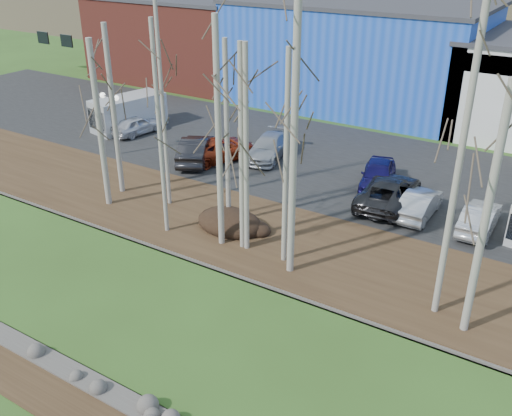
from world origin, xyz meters
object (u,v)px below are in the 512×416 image
Objects in this scene: street_lamp at (111,107)px; car_6 at (389,192)px; car_1 at (196,149)px; car_2 at (221,149)px; car_3 at (269,147)px; car_5 at (420,204)px; car_4 at (378,175)px; car_0 at (137,125)px; car_8 at (480,218)px; van_grey at (126,113)px.

car_6 is at bearing 7.84° from street_lamp.
car_2 is (1.13, 1.14, -0.11)m from car_1.
street_lamp is at bearing 2.25° from car_6.
street_lamp is at bearing 47.37° from car_2.
car_3 is 11.20m from car_5.
car_1 reaches higher than car_4.
car_5 is at bearing -177.41° from car_0.
car_2 is 1.21× the size of car_8.
car_6 is at bearing -5.60° from car_8.
car_0 is at bearing 113.72° from street_lamp.
car_3 is 11.89m from van_grey.
car_5 is at bearing 6.04° from street_lamp.
street_lamp is at bearing 179.59° from car_4.
car_3 is 0.89× the size of car_6.
car_1 is (5.20, 1.83, -2.36)m from street_lamp.
street_lamp reaches higher than car_1.
car_2 is 11.43m from car_6.
car_1 reaches higher than car_2.
van_grey is (-22.66, 2.51, 0.50)m from car_5.
car_4 is at bearing 11.51° from van_grey.
car_2 is at bearing -153.56° from car_3.
street_lamp is 18.04m from car_6.
car_5 and car_8 have the same top height.
street_lamp is at bearing -42.25° from van_grey.
car_5 is 1.00× the size of car_8.
car_4 is 0.81× the size of car_6.
car_6 reaches higher than car_3.
car_1 is at bearing -3.09° from car_6.
car_2 is at bearing 3.82° from van_grey.
street_lamp reaches higher than van_grey.
car_4 reaches higher than car_2.
car_8 is at bearing 5.34° from street_lamp.
street_lamp reaches higher than car_6.
car_6 is (19.37, -1.61, 0.10)m from car_0.
car_3 is (8.76, 4.86, -2.45)m from street_lamp.
car_3 reaches higher than car_2.
car_0 is 10.44m from car_3.
car_4 is 1.08× the size of car_8.
car_8 is (16.17, -1.14, -0.02)m from car_2.
car_2 is 1.02× the size of car_3.
van_grey reaches higher than car_0.
van_grey is at bearing -44.22° from car_1.
car_2 is 3.08m from car_3.
street_lamp is 0.81× the size of car_2.
car_3 reaches higher than car_0.
car_2 is 16.21m from car_8.
van_grey is at bearing -6.46° from car_8.
car_5 is (13.21, -1.14, -0.02)m from car_2.
street_lamp is 0.98× the size of car_5.
car_1 is 0.85× the size of van_grey.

